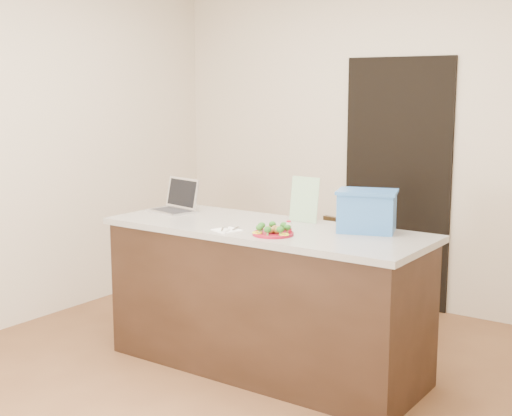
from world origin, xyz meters
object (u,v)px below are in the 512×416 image
Objects in this scene: island at (265,298)px; blue_box at (367,211)px; plate at (273,233)px; yogurt_bottle at (289,228)px; chair at (337,274)px; laptop at (177,202)px; napkin at (227,230)px.

island is 5.06× the size of blue_box.
plate is 3.08× the size of yogurt_bottle.
blue_box is 0.86m from chair.
chair is (-0.05, 0.88, -0.44)m from plate.
yogurt_bottle is 0.09× the size of chair.
blue_box is at bearing 44.80° from plate.
laptop is at bearing 168.73° from yogurt_bottle.
plate is at bearing -123.13° from yogurt_bottle.
plate is 1.69× the size of napkin.
napkin is 0.35× the size of blue_box.
napkin is at bearing -114.63° from island.
plate is at bearing -153.94° from blue_box.
plate reaches higher than napkin.
yogurt_bottle is 0.19× the size of blue_box.
laptop reaches higher than yogurt_bottle.
plate is at bearing -72.30° from chair.
blue_box is (1.39, 0.11, 0.07)m from laptop.
laptop is 0.41× the size of chair.
blue_box is (0.58, 0.21, 0.58)m from island.
laptop reaches higher than plate.
laptop is (-0.69, 0.34, 0.06)m from napkin.
yogurt_bottle reaches higher than chair.
plate is 0.30m from napkin.
yogurt_bottle is at bearing 0.26° from laptop.
laptop reaches higher than island.
napkin is (-0.30, -0.05, -0.01)m from plate.
yogurt_bottle is at bearing -68.13° from chair.
blue_box is (0.70, 0.45, 0.12)m from napkin.
plate is 0.68× the size of laptop.
laptop reaches higher than napkin.
laptop is 1.40m from blue_box.
plate is at bearing -4.83° from laptop.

